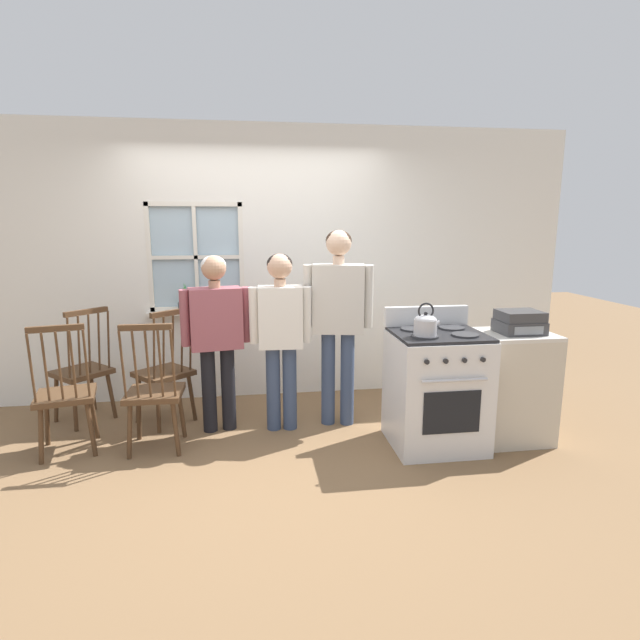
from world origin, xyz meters
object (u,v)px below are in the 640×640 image
Objects in this scene: person_teen_center at (281,325)px; person_adult_right at (338,308)px; chair_near_stove at (165,373)px; stereo at (520,322)px; chair_center_cluster at (65,396)px; person_elderly_left at (216,327)px; kettle at (425,324)px; chair_near_wall at (83,372)px; potted_plant at (185,302)px; side_counter at (513,386)px; chair_by_window at (154,393)px; stove at (436,388)px.

person_adult_right is at bearing 7.96° from person_teen_center.
chair_near_stove is 3.02m from stereo.
person_elderly_left reaches higher than chair_center_cluster.
chair_center_cluster is at bearing 175.61° from stereo.
person_elderly_left is at bearing 156.97° from kettle.
person_adult_right reaches higher than person_elderly_left.
chair_near_wall is 3.06× the size of stereo.
kettle is (2.78, -1.04, 0.56)m from chair_near_wall.
kettle reaches higher than chair_near_stove.
potted_plant is 3.04m from stereo.
kettle is 2.40m from potted_plant.
person_teen_center reaches higher than chair_center_cluster.
chair_center_cluster is at bearing 175.95° from side_counter.
chair_center_cluster is 2.27m from person_adult_right.
person_teen_center reaches higher than stereo.
chair_by_window is 2.22m from stove.
potted_plant is (-2.07, 1.33, 0.53)m from stove.
chair_by_window and chair_near_wall have the same top height.
kettle reaches higher than stove.
chair_center_cluster is at bearing 50.04° from chair_near_wall.
person_elderly_left is at bearing -169.60° from person_adult_right.
person_elderly_left is (0.47, 0.31, 0.45)m from chair_by_window.
kettle is (2.05, -0.36, 0.56)m from chair_by_window.
stereo is at bearing 176.28° from chair_by_window.
chair_center_cluster is at bearing -127.24° from potted_plant.
potted_plant is at bearing 138.84° from person_teen_center.
person_elderly_left reaches higher than stove.
chair_near_stove is at bearing 165.00° from stereo.
chair_near_wall and chair_near_stove have the same top height.
chair_by_window is 0.54m from chair_near_stove.
kettle is 1.02m from side_counter.
chair_near_stove is at bearing 156.20° from kettle.
stereo is at bearing -10.13° from person_adult_right.
chair_near_wall is 0.61× the size of person_adult_right.
potted_plant is at bearing 103.67° from person_elderly_left.
person_elderly_left is (0.47, -0.23, 0.45)m from chair_near_stove.
chair_by_window and chair_center_cluster have the same top height.
chair_center_cluster is 1.26m from person_elderly_left.
person_teen_center reaches higher than chair_near_stove.
chair_near_wall and chair_center_cluster have the same top height.
person_elderly_left is 1.39× the size of stove.
side_counter is at bearing 176.69° from chair_by_window.
kettle is at bearing 170.82° from chair_by_window.
person_teen_center is 6.14× the size of kettle.
stereo is (2.87, -0.23, 0.53)m from chair_by_window.
person_teen_center is (1.74, -0.43, 0.46)m from chair_near_wall.
stereo is (3.54, -0.27, 0.53)m from chair_center_cluster.
potted_plant is at bearing -145.15° from chair_near_stove.
stove is at bearing -179.94° from stereo.
person_adult_right reaches higher than side_counter.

